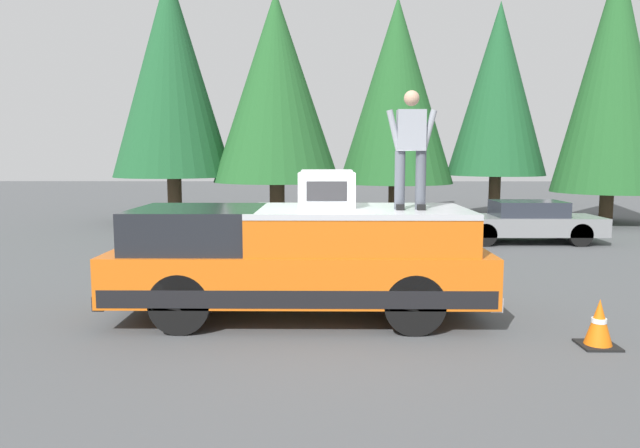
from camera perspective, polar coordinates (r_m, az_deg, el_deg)
The scene contains 11 objects.
ground_plane at distance 8.90m, azimuth 0.32°, elevation -9.08°, with size 90.00×90.00×0.00m, color #4C4F51.
pickup_truck at distance 8.75m, azimuth -1.96°, elevation -3.49°, with size 2.01×5.54×1.65m.
compressor_unit at distance 8.77m, azimuth 0.66°, elevation 3.47°, with size 0.65×0.84×0.56m.
person_on_truck_bed at distance 8.48m, azimuth 8.88°, elevation 7.50°, with size 0.29×0.72×1.69m.
parked_car_grey at distance 17.17m, azimuth 19.40°, elevation 0.21°, with size 1.64×4.10×1.16m.
traffic_cone at distance 8.31m, azimuth 25.62°, elevation -8.85°, with size 0.47×0.47×0.62m.
conifer_far_left at distance 23.15m, azimuth 26.81°, elevation 12.92°, with size 3.87×3.87×9.28m.
conifer_left at distance 23.96m, azimuth 17.03°, elevation 12.45°, with size 3.76×3.76×8.22m.
conifer_center_left at distance 23.13m, azimuth 7.52°, elevation 12.72°, with size 4.42×4.42×8.38m.
conifer_center_right at distance 21.13m, azimuth -4.31°, elevation 13.13°, with size 4.51×4.51×8.10m.
conifer_right at distance 22.19m, azimuth -14.36°, elevation 14.02°, with size 4.28×4.28×9.00m.
Camera 1 is at (-8.56, -0.04, 2.44)m, focal length 32.71 mm.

